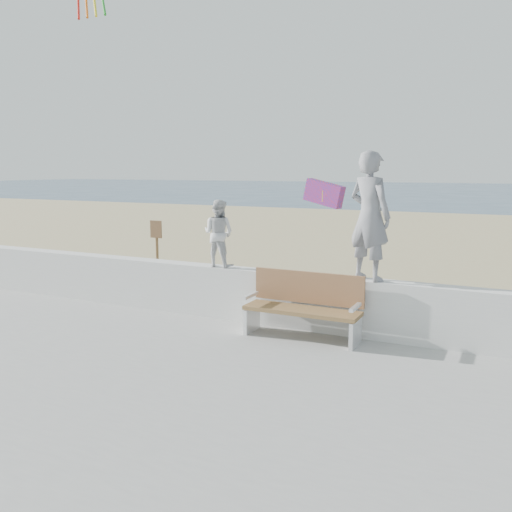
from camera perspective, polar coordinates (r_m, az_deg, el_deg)
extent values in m
plane|color=#2F485F|center=(7.81, -7.28, -11.64)|extent=(220.00, 220.00, 0.00)
cube|color=tan|center=(15.85, 10.84, -0.91)|extent=(90.00, 40.00, 0.08)
cube|color=silver|center=(9.29, -0.57, -4.13)|extent=(30.00, 0.35, 0.90)
imported|color=gray|center=(8.36, 11.88, 4.12)|extent=(0.84, 0.72, 1.96)
imported|color=silver|center=(9.40, -3.96, 2.40)|extent=(0.57, 0.45, 1.16)
cube|color=olive|center=(8.35, 4.83, -5.75)|extent=(1.80, 0.50, 0.06)
cube|color=#996843|center=(8.52, 5.51, -3.31)|extent=(1.80, 0.05, 0.50)
cube|color=white|center=(8.75, -0.43, -6.66)|extent=(0.06, 0.50, 0.40)
cube|color=white|center=(8.60, -0.58, -4.18)|extent=(0.06, 0.45, 0.05)
cube|color=silver|center=(8.16, 10.43, -7.98)|extent=(0.06, 0.50, 0.40)
cube|color=silver|center=(8.01, 10.41, -5.34)|extent=(0.06, 0.45, 0.05)
cube|color=red|center=(10.82, 7.18, 6.57)|extent=(0.88, 0.38, 0.59)
cube|color=yellow|center=(10.78, 7.94, 6.27)|extent=(0.30, 0.23, 0.22)
cylinder|color=brown|center=(13.35, -10.35, 0.02)|extent=(0.07, 0.07, 1.20)
cube|color=brown|center=(13.25, -10.48, 2.78)|extent=(0.32, 0.03, 0.42)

